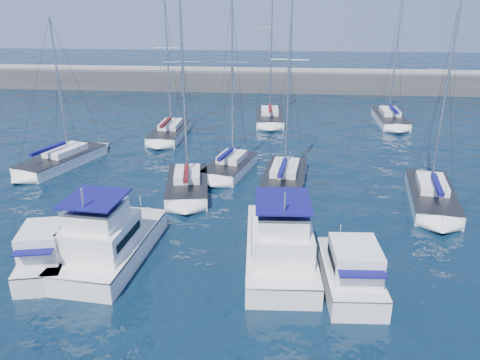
# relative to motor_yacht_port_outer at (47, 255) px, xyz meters

# --- Properties ---
(ground) EXTENTS (220.00, 220.00, 0.00)m
(ground) POSITION_rel_motor_yacht_port_outer_xyz_m (9.74, 2.23, -0.94)
(ground) COLOR black
(ground) RESTS_ON ground
(breakwater) EXTENTS (160.00, 6.00, 4.45)m
(breakwater) POSITION_rel_motor_yacht_port_outer_xyz_m (9.74, 54.23, 0.11)
(breakwater) COLOR #424244
(breakwater) RESTS_ON ground
(motor_yacht_port_outer) EXTENTS (3.63, 6.17, 3.20)m
(motor_yacht_port_outer) POSITION_rel_motor_yacht_port_outer_xyz_m (0.00, 0.00, 0.00)
(motor_yacht_port_outer) COLOR silver
(motor_yacht_port_outer) RESTS_ON ground
(motor_yacht_port_inner) EXTENTS (4.60, 8.79, 4.69)m
(motor_yacht_port_inner) POSITION_rel_motor_yacht_port_outer_xyz_m (2.97, 1.19, 0.19)
(motor_yacht_port_inner) COLOR white
(motor_yacht_port_inner) RESTS_ON ground
(motor_yacht_stbd_inner) EXTENTS (4.28, 9.65, 4.69)m
(motor_yacht_stbd_inner) POSITION_rel_motor_yacht_port_outer_xyz_m (12.66, 1.78, 0.19)
(motor_yacht_stbd_inner) COLOR white
(motor_yacht_stbd_inner) RESTS_ON ground
(motor_yacht_stbd_outer) EXTENTS (3.06, 6.17, 3.20)m
(motor_yacht_stbd_outer) POSITION_rel_motor_yacht_port_outer_xyz_m (16.27, -0.40, 0.00)
(motor_yacht_stbd_outer) COLOR white
(motor_yacht_stbd_outer) RESTS_ON ground
(sailboat_mid_a) EXTENTS (5.69, 9.06, 12.87)m
(sailboat_mid_a) POSITION_rel_motor_yacht_port_outer_xyz_m (-6.79, 16.61, -0.44)
(sailboat_mid_a) COLOR white
(sailboat_mid_a) RESTS_ON ground
(sailboat_mid_b) EXTENTS (4.22, 7.79, 15.57)m
(sailboat_mid_b) POSITION_rel_motor_yacht_port_outer_xyz_m (5.45, 11.68, -0.40)
(sailboat_mid_b) COLOR silver
(sailboat_mid_b) RESTS_ON ground
(sailboat_mid_c) EXTENTS (4.46, 7.04, 14.67)m
(sailboat_mid_c) POSITION_rel_motor_yacht_port_outer_xyz_m (8.30, 16.17, -0.40)
(sailboat_mid_c) COLOR white
(sailboat_mid_c) RESTS_ON ground
(sailboat_mid_d) EXTENTS (4.09, 8.92, 15.52)m
(sailboat_mid_d) POSITION_rel_motor_yacht_port_outer_xyz_m (12.88, 13.71, -0.42)
(sailboat_mid_d) COLOR silver
(sailboat_mid_d) RESTS_ON ground
(sailboat_mid_e) EXTENTS (4.36, 9.05, 15.07)m
(sailboat_mid_e) POSITION_rel_motor_yacht_port_outer_xyz_m (23.61, 11.26, -0.42)
(sailboat_mid_e) COLOR white
(sailboat_mid_e) RESTS_ON ground
(sailboat_back_a) EXTENTS (3.21, 8.20, 14.67)m
(sailboat_back_a) POSITION_rel_motor_yacht_port_outer_xyz_m (0.67, 26.35, -0.42)
(sailboat_back_a) COLOR white
(sailboat_back_a) RESTS_ON ground
(sailboat_back_b) EXTENTS (3.55, 7.86, 17.26)m
(sailboat_back_b) POSITION_rel_motor_yacht_port_outer_xyz_m (11.14, 33.73, -0.39)
(sailboat_back_b) COLOR white
(sailboat_back_b) RESTS_ON ground
(sailboat_back_c) EXTENTS (3.09, 8.35, 15.67)m
(sailboat_back_c) POSITION_rel_motor_yacht_port_outer_xyz_m (25.42, 34.58, -0.41)
(sailboat_back_c) COLOR white
(sailboat_back_c) RESTS_ON ground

